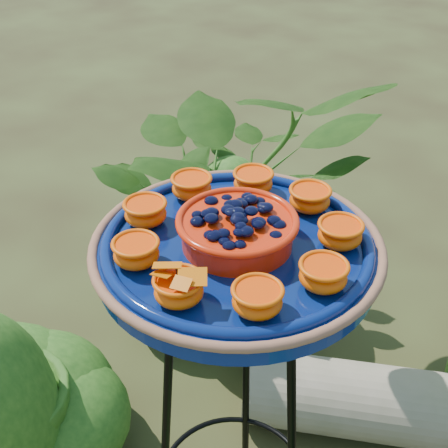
# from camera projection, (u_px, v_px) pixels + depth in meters

# --- Properties ---
(tripod_stand) EXTENTS (0.39, 0.39, 0.82)m
(tripod_stand) POSITION_uv_depth(u_px,v_px,m) (235.00, 407.00, 1.11)
(tripod_stand) COLOR black
(tripod_stand) RESTS_ON ground
(feeder_dish) EXTENTS (0.55, 0.55, 0.10)m
(feeder_dish) POSITION_uv_depth(u_px,v_px,m) (237.00, 244.00, 0.91)
(feeder_dish) COLOR #071A56
(feeder_dish) RESTS_ON tripod_stand
(driftwood_log) EXTENTS (0.63, 0.43, 0.20)m
(driftwood_log) POSITION_uv_depth(u_px,v_px,m) (361.00, 401.00, 1.62)
(driftwood_log) COLOR gray
(driftwood_log) RESTS_ON ground
(shrub_back_left) EXTENTS (1.02, 1.03, 0.87)m
(shrub_back_left) POSITION_uv_depth(u_px,v_px,m) (231.00, 198.00, 1.82)
(shrub_back_left) COLOR #204913
(shrub_back_left) RESTS_ON ground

